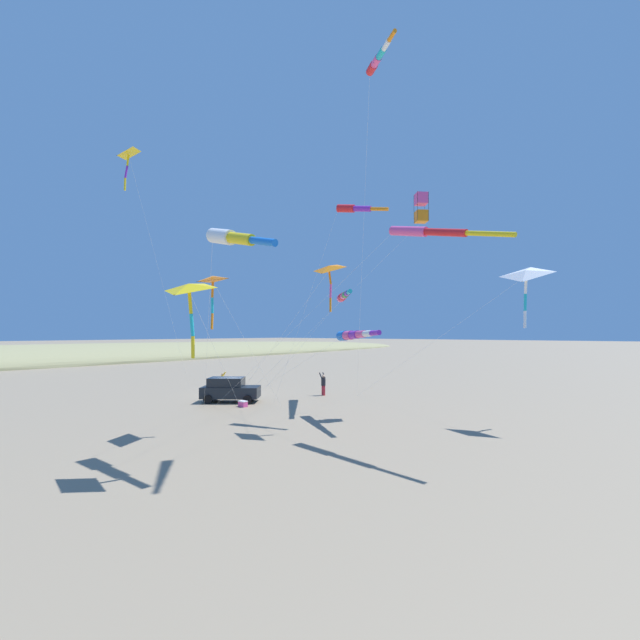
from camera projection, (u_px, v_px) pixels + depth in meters
The scene contains 18 objects.
ground_plane at pixel (232, 394), 34.52m from camera, with size 600.00×600.00×0.00m, color gray.
dune_ridge_grassy at pixel (33, 363), 69.75m from camera, with size 28.00×240.00×6.51m, color #938E60.
parked_car at pixel (230, 389), 30.55m from camera, with size 4.52×4.12×1.85m.
cooler_box at pixel (243, 404), 28.51m from camera, with size 0.62×0.42×0.42m.
person_adult_flyer at pixel (323, 383), 33.81m from camera, with size 0.64×0.54×1.90m.
person_child_green_jacket at pixel (223, 380), 37.41m from camera, with size 0.58×0.56×1.62m.
kite_windsock_black_fish_shape at pixel (353, 335), 24.74m from camera, with size 13.07×3.23×5.40m.
kite_delta_teal_far_right at pixel (189, 290), 15.52m from camera, with size 10.90×11.23×7.35m.
kite_delta_checkered_midright at pixel (329, 270), 22.45m from camera, with size 12.85×3.80×9.23m.
kite_windsock_long_streamer_right at pixel (427, 232), 19.86m from camera, with size 19.86×2.17×11.00m.
kite_delta_red_high_left at pixel (128, 154), 29.58m from camera, with size 5.26×8.83×18.94m.
kite_delta_green_low_center at pixel (213, 280), 21.72m from camera, with size 3.63×8.71×8.42m.
kite_windsock_white_trailing at pixel (378, 60), 20.14m from camera, with size 11.64×13.78×19.32m.
kite_box_orange_high_right at pixel (421, 208), 27.42m from camera, with size 13.50×5.52×14.77m.
kite_delta_striped_overhead at pixel (526, 275), 23.08m from camera, with size 14.68×3.38×9.19m.
kite_windsock_yellow_midlevel at pixel (343, 296), 30.94m from camera, with size 9.73×5.53×8.45m.
kite_windsock_rainbow_low_near at pixel (232, 238), 17.98m from camera, with size 13.55×6.13×10.21m.
kite_windsock_long_streamer_left at pixel (355, 209), 26.01m from camera, with size 9.47×1.20×13.71m.
Camera 1 is at (28.06, -21.79, 5.22)m, focal length 22.59 mm.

